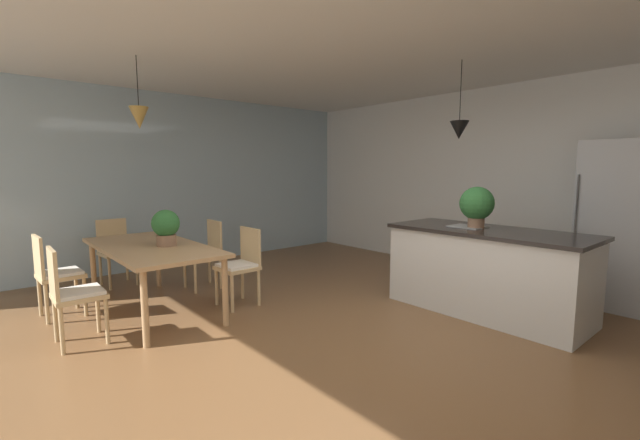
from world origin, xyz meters
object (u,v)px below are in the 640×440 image
Objects in this scene: chair_far_right at (241,263)px; potted_plant_on_island at (477,205)px; chair_far_left at (206,252)px; chair_near_right at (72,292)px; potted_plant_on_table at (166,226)px; chair_near_left at (55,272)px; refrigerator at (619,225)px; chair_window_end at (116,249)px; kitchen_island at (487,270)px; dining_table at (151,251)px.

chair_far_right is 1.95× the size of potted_plant_on_island.
potted_plant_on_island is (2.69, 1.85, 0.68)m from chair_far_left.
potted_plant_on_table reaches higher than chair_near_right.
chair_near_left is 1.95× the size of potted_plant_on_island.
chair_near_right is 4.01m from potted_plant_on_island.
refrigerator reaches higher than chair_near_left.
chair_window_end is 6.09m from refrigerator.
potted_plant_on_table reaches higher than chair_far_left.
kitchen_island is 5.25× the size of potted_plant_on_table.
chair_far_left is 1.00× the size of chair_near_right.
refrigerator is 1.63m from potted_plant_on_island.
chair_near_left is 0.89m from chair_near_right.
chair_window_end is at bearing 138.12° from chair_near_left.
potted_plant_on_table is at bearing -113.88° from chair_far_right.
kitchen_island is (2.39, 2.68, -0.20)m from dining_table.
kitchen_island is 3.45m from potted_plant_on_table.
chair_far_right is at bearing -0.00° from chair_far_left.
kitchen_island reaches higher than chair_near_left.
potted_plant_on_table reaches higher than kitchen_island.
potted_plant_on_table is (-2.26, -2.57, 0.47)m from kitchen_island.
potted_plant_on_island reaches higher than potted_plant_on_table.
kitchen_island is at bearing 35.55° from chair_window_end.
potted_plant_on_table is at bearing 108.41° from chair_near_right.
chair_far_right and chair_near_right have the same top height.
kitchen_island is at bearing 43.60° from chair_far_right.
chair_window_end is (-1.37, -0.00, -0.18)m from dining_table.
chair_near_right is 0.47× the size of refrigerator.
chair_near_left is at bearing 180.00° from chair_near_right.
refrigerator is 4.13× the size of potted_plant_on_island.
chair_near_right is (0.00, -1.66, 0.00)m from chair_far_right.
chair_window_end is 4.62m from kitchen_island.
dining_table is at bearing -61.66° from chair_far_left.
refrigerator reaches higher than chair_window_end.
kitchen_island is 4.52× the size of potted_plant_on_island.
chair_near_left is at bearing -89.95° from chair_far_left.
dining_table is at bearing -138.09° from potted_plant_on_table.
chair_far_right is (0.45, 0.83, -0.18)m from dining_table.
refrigerator reaches higher than potted_plant_on_island.
potted_plant_on_island reaches higher than chair_near_left.
potted_plant_on_table is (1.50, 0.12, 0.46)m from chair_window_end.
chair_near_right is at bearing -0.00° from chair_near_left.
kitchen_island is at bearing 51.05° from chair_near_left.
kitchen_island reaches higher than chair_window_end.
dining_table is 0.33m from potted_plant_on_table.
refrigerator reaches higher than kitchen_island.
kitchen_island reaches higher than chair_far_left.
chair_near_left is 1.00× the size of chair_near_right.
kitchen_island is at bearing 0.00° from potted_plant_on_island.
dining_table is 0.99× the size of kitchen_island.
refrigerator is at bearing 52.26° from potted_plant_on_island.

